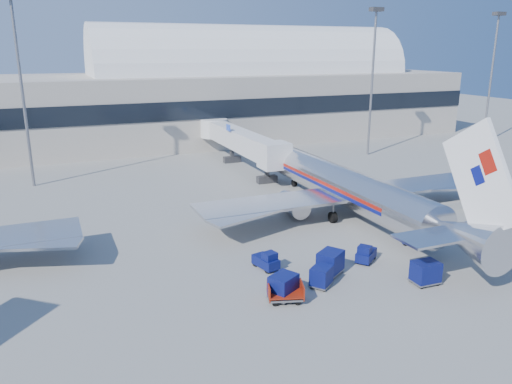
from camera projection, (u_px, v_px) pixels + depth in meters
name	position (u px, v px, depth m)	size (l,w,h in m)	color
ground	(280.00, 246.00, 43.51)	(260.00, 260.00, 0.00)	gray
terminal	(70.00, 103.00, 85.98)	(170.00, 28.15, 21.00)	#B2AA9E
airliner_main	(351.00, 189.00, 50.42)	(32.00, 37.26, 12.07)	silver
jetbridge_near	(237.00, 139.00, 72.56)	(4.40, 27.50, 6.25)	silver
mast_west	(19.00, 64.00, 58.58)	(2.00, 1.20, 22.60)	slate
mast_east	(373.00, 61.00, 77.17)	(2.00, 1.20, 22.60)	slate
mast_far_east	(493.00, 59.00, 86.47)	(2.00, 1.20, 22.60)	slate
barrier_near	(428.00, 210.00, 51.85)	(3.00, 0.55, 0.90)	#9E9E96
barrier_mid	(453.00, 206.00, 53.08)	(3.00, 0.55, 0.90)	#9E9E96
barrier_far	(476.00, 202.00, 54.31)	(3.00, 0.55, 0.90)	#9E9E96
tug_lead	(366.00, 254.00, 40.13)	(2.47, 2.28, 1.47)	#0A114E
tug_right	(414.00, 238.00, 43.59)	(2.19, 2.06, 1.32)	#0A114E
tug_left	(266.00, 261.00, 38.82)	(1.64, 2.49, 1.49)	#0A114E
cart_train_a	(330.00, 262.00, 37.84)	(2.58, 2.44, 1.81)	#0A114E
cart_train_b	(321.00, 276.00, 35.89)	(2.15, 2.08, 1.51)	#0A114E
cart_train_c	(283.00, 286.00, 34.14)	(2.43, 2.25, 1.72)	#0A114E
cart_solo_near	(426.00, 272.00, 36.24)	(1.99, 1.55, 1.72)	#0A114E
cart_solo_far	(498.00, 237.00, 43.30)	(2.10, 1.87, 1.52)	#0A114E
cart_open_red	(286.00, 295.00, 33.86)	(2.80, 2.34, 0.64)	slate
ramp_worker	(485.00, 246.00, 41.48)	(0.56, 0.37, 1.54)	#C8DC17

